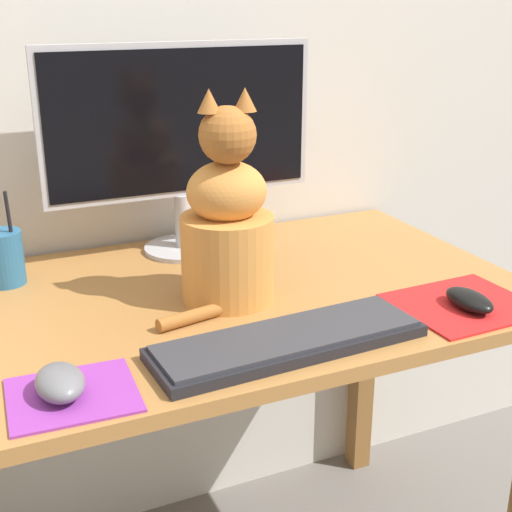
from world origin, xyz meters
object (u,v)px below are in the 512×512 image
Objects in this scene: computer_mouse_right at (469,300)px; cat at (227,225)px; computer_mouse_left at (60,382)px; pen_cup at (4,257)px; monitor at (181,134)px; keyboard at (288,340)px.

cat reaches higher than computer_mouse_right.
pen_cup reaches higher than computer_mouse_left.
pen_cup is (-0.35, 0.24, -0.09)m from cat.
pen_cup is (-0.37, -0.04, -0.20)m from monitor.
monitor is 1.51× the size of cat.
keyboard is 4.23× the size of computer_mouse_right.
keyboard is 0.25m from cat.
computer_mouse_left is at bearing -179.89° from computer_mouse_right.
computer_mouse_right is 0.28× the size of cat.
monitor is at bearing 87.53° from keyboard.
computer_mouse_left is 0.46m from pen_cup.
computer_mouse_right is (0.35, -0.49, -0.23)m from monitor.
monitor is 0.64m from computer_mouse_left.
monitor is 1.28× the size of keyboard.
cat reaches higher than keyboard.
computer_mouse_right is 0.44m from cat.
computer_mouse_left is 0.93× the size of computer_mouse_right.
monitor is at bearing 125.33° from computer_mouse_right.
pen_cup is at bearing 126.56° from keyboard.
keyboard is 0.58m from pen_cup.
pen_cup is at bearing 154.74° from cat.
computer_mouse_left is at bearing -87.09° from pen_cup.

